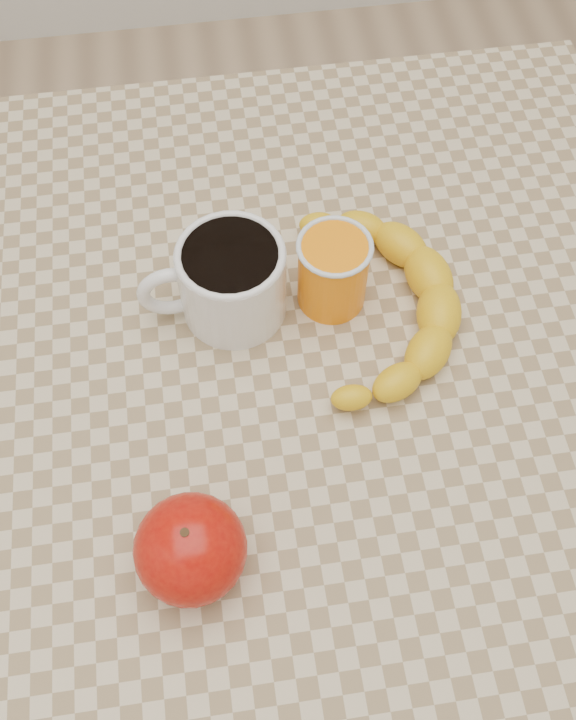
{
  "coord_description": "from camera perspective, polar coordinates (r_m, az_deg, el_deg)",
  "views": [
    {
      "loc": [
        -0.05,
        -0.35,
        1.39
      ],
      "look_at": [
        0.0,
        0.0,
        0.77
      ],
      "focal_mm": 40.0,
      "sensor_mm": 36.0,
      "label": 1
    }
  ],
  "objects": [
    {
      "name": "table",
      "position": [
        0.8,
        0.0,
        -3.78
      ],
      "size": [
        0.8,
        0.8,
        0.75
      ],
      "color": "#C7B28C",
      "rests_on": "ground"
    },
    {
      "name": "coffee_mug",
      "position": [
        0.73,
        -4.21,
        5.78
      ],
      "size": [
        0.14,
        0.1,
        0.08
      ],
      "color": "white",
      "rests_on": "table"
    },
    {
      "name": "apple",
      "position": [
        0.63,
        -6.95,
        -13.2
      ],
      "size": [
        0.09,
        0.09,
        0.08
      ],
      "color": "#970805",
      "rests_on": "table"
    },
    {
      "name": "ground",
      "position": [
        1.43,
        0.0,
        -15.67
      ],
      "size": [
        3.0,
        3.0,
        0.0
      ],
      "primitive_type": "plane",
      "color": "tan",
      "rests_on": "ground"
    },
    {
      "name": "orange_juice_glass",
      "position": [
        0.74,
        3.21,
        6.33
      ],
      "size": [
        0.07,
        0.07,
        0.08
      ],
      "color": "orange",
      "rests_on": "table"
    },
    {
      "name": "banana",
      "position": [
        0.75,
        6.37,
        4.03
      ],
      "size": [
        0.28,
        0.33,
        0.04
      ],
      "primitive_type": null,
      "rotation": [
        0.0,
        0.0,
        -0.19
      ],
      "color": "yellow",
      "rests_on": "table"
    }
  ]
}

